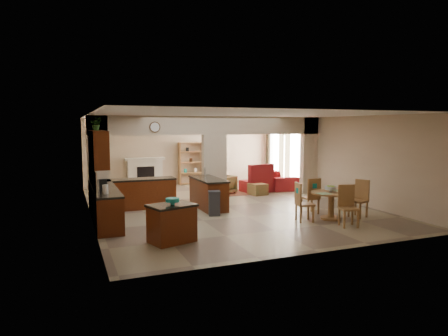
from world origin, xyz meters
name	(u,v)px	position (x,y,z in m)	size (l,w,h in m)	color
floor	(225,206)	(0.00, 0.00, 0.00)	(10.00, 10.00, 0.00)	gray
ceiling	(225,116)	(0.00, 0.00, 2.80)	(10.00, 10.00, 0.00)	white
wall_back	(182,152)	(0.00, 5.00, 1.40)	(8.00, 8.00, 0.00)	#CBB594
wall_front	(321,182)	(0.00, -5.00, 1.40)	(8.00, 8.00, 0.00)	#CBB594
wall_left	(89,166)	(-4.00, 0.00, 1.40)	(10.00, 10.00, 0.00)	#CBB594
wall_right	(332,157)	(4.00, 0.00, 1.40)	(10.00, 10.00, 0.00)	#CBB594
partition_left_pier	(98,162)	(-3.70, 1.00, 1.40)	(0.60, 0.25, 2.80)	#CBB594
partition_center_pier	(214,168)	(0.00, 1.00, 1.10)	(0.80, 0.25, 2.20)	#CBB594
partition_right_pier	(309,156)	(3.70, 1.00, 1.40)	(0.60, 0.25, 2.80)	#CBB594
partition_header	(214,126)	(0.00, 1.00, 2.50)	(8.00, 0.25, 0.60)	#CBB594
kitchen_counter	(119,199)	(-3.26, -0.25, 0.46)	(2.52, 3.29, 1.48)	#3D1307
upper_cabinets	(98,148)	(-3.82, -0.80, 1.92)	(0.35, 2.40, 0.90)	#3D1307
peninsula	(208,193)	(-0.60, -0.11, 0.46)	(0.70, 1.85, 0.91)	#3D1307
wall_clock	(155,127)	(-2.00, 0.85, 2.45)	(0.34, 0.34, 0.03)	#51331B
rug	(234,193)	(1.20, 2.10, 0.01)	(1.60, 1.30, 0.01)	brown
fireplace	(145,172)	(-1.60, 4.83, 0.61)	(1.60, 0.35, 1.20)	beige
shelving_unit	(191,163)	(0.35, 4.82, 0.90)	(1.00, 0.32, 1.80)	brown
window_a	(296,158)	(3.97, 2.30, 1.20)	(0.02, 0.90, 1.90)	white
window_b	(275,155)	(3.97, 4.00, 1.20)	(0.02, 0.90, 1.90)	white
glazed_door	(285,160)	(3.97, 3.15, 1.05)	(0.02, 0.70, 2.10)	white
drape_a_left	(304,159)	(3.93, 1.70, 1.20)	(0.10, 0.28, 2.30)	#3B1B17
drape_a_right	(287,157)	(3.93, 2.90, 1.20)	(0.10, 0.28, 2.30)	#3B1B17
drape_b_left	(281,156)	(3.93, 3.40, 1.20)	(0.10, 0.28, 2.30)	#3B1B17
drape_b_right	(268,155)	(3.93, 4.60, 1.20)	(0.10, 0.28, 2.30)	#3B1B17
ceiling_fan	(232,124)	(1.50, 3.00, 2.56)	(1.00, 1.00, 0.10)	white
kitchen_island	(172,223)	(-2.52, -3.22, 0.41)	(1.11, 0.93, 0.82)	#3D1307
teal_bowl	(173,201)	(-2.51, -3.25, 0.89)	(0.29, 0.29, 0.14)	teal
trash_can	(214,204)	(-0.80, -1.16, 0.32)	(0.30, 0.26, 0.64)	#29292C
dining_table	(331,201)	(1.95, -2.72, 0.49)	(1.08, 1.08, 0.73)	brown
fruit_bowl	(331,189)	(1.96, -2.68, 0.82)	(0.31, 0.31, 0.17)	#7DA824
sofa	(274,178)	(3.30, 2.87, 0.38)	(1.02, 2.61, 0.76)	maroon
chaise	(257,186)	(2.12, 2.07, 0.21)	(1.07, 0.88, 0.43)	maroon
armchair	(224,185)	(0.77, 2.09, 0.34)	(0.73, 0.75, 0.68)	maroon
ottoman	(258,189)	(1.84, 1.43, 0.20)	(0.56, 0.56, 0.41)	maroon
plant	(96,124)	(-3.82, -0.57, 2.54)	(0.30, 0.26, 0.33)	#1B4412
chair_north	(312,195)	(1.83, -2.00, 0.55)	(0.42, 0.43, 1.02)	brown
chair_east	(360,197)	(2.85, -2.78, 0.55)	(0.53, 0.53, 1.02)	brown
chair_south	(348,204)	(1.89, -3.46, 0.55)	(0.52, 0.52, 1.02)	brown
chair_west	(302,201)	(1.07, -2.66, 0.55)	(0.49, 0.49, 1.02)	brown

